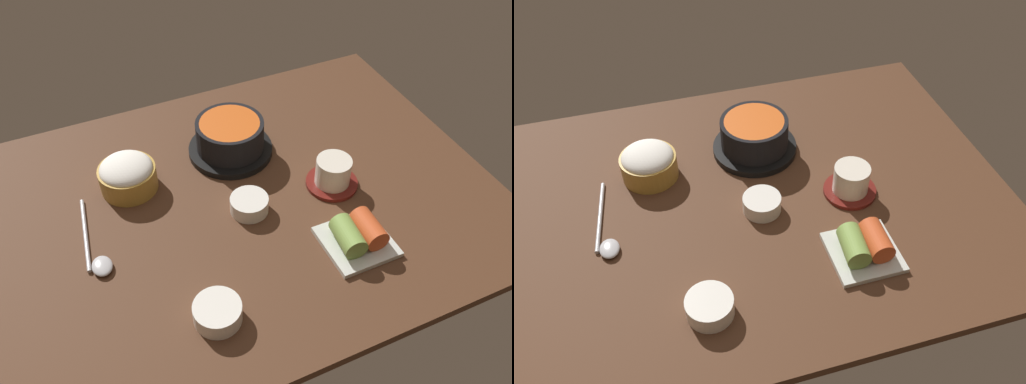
{
  "view_description": "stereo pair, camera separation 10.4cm",
  "coord_description": "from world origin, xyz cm",
  "views": [
    {
      "loc": [
        -28.59,
        -69.57,
        78.81
      ],
      "look_at": [
        2.0,
        -2.0,
        5.0
      ],
      "focal_mm": 38.0,
      "sensor_mm": 36.0,
      "label": 1
    },
    {
      "loc": [
        -18.88,
        -73.17,
        78.81
      ],
      "look_at": [
        2.0,
        -2.0,
        5.0
      ],
      "focal_mm": 38.0,
      "sensor_mm": 36.0,
      "label": 2
    }
  ],
  "objects": [
    {
      "name": "dining_table",
      "position": [
        0.0,
        0.0,
        1.0
      ],
      "size": [
        100.0,
        76.0,
        2.0
      ],
      "primitive_type": "cube",
      "color": "#4C2D1C",
      "rests_on": "ground"
    },
    {
      "name": "tea_cup_with_saucer",
      "position": [
        18.23,
        -3.53,
        4.95
      ],
      "size": [
        10.59,
        10.59,
        6.39
      ],
      "color": "maroon",
      "rests_on": "dining_table"
    },
    {
      "name": "side_bowl_near",
      "position": [
        -14.45,
        -23.34,
        3.86
      ],
      "size": [
        8.03,
        8.03,
        3.47
      ],
      "color": "white",
      "rests_on": "dining_table"
    },
    {
      "name": "rice_bowl",
      "position": [
        -19.47,
        12.58,
        5.53
      ],
      "size": [
        11.46,
        11.46,
        7.04
      ],
      "color": "#B78C38",
      "rests_on": "dining_table"
    },
    {
      "name": "kimchi_plate",
      "position": [
        14.46,
        -19.07,
        4.25
      ],
      "size": [
        12.22,
        12.22,
        5.36
      ],
      "color": "silver",
      "rests_on": "dining_table"
    },
    {
      "name": "banchan_cup_center",
      "position": [
        -0.22,
        -3.28,
        3.72
      ],
      "size": [
        7.46,
        7.46,
        3.19
      ],
      "color": "white",
      "rests_on": "dining_table"
    },
    {
      "name": "stone_pot",
      "position": [
        3.33,
        14.3,
        5.87
      ],
      "size": [
        18.07,
        18.07,
        7.95
      ],
      "color": "black",
      "rests_on": "dining_table"
    },
    {
      "name": "spoon",
      "position": [
        -29.64,
        -2.43,
        2.61
      ],
      "size": [
        4.5,
        20.21,
        1.35
      ],
      "color": "#B7B7BC",
      "rests_on": "dining_table"
    }
  ]
}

